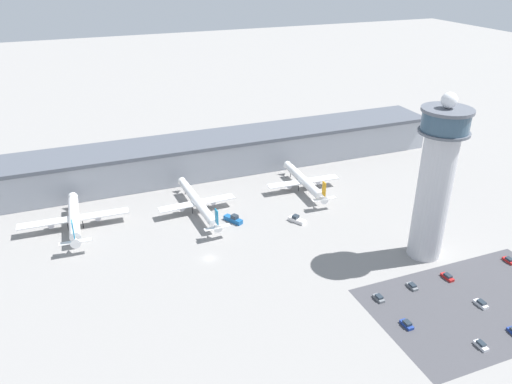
{
  "coord_description": "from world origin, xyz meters",
  "views": [
    {
      "loc": [
        -37.13,
        -137.25,
        93.9
      ],
      "look_at": [
        27.19,
        25.83,
        8.35
      ],
      "focal_mm": 35.0,
      "sensor_mm": 36.0,
      "label": 1
    }
  ],
  "objects": [
    {
      "name": "ground_plane",
      "position": [
        0.0,
        0.0,
        0.0
      ],
      "size": [
        1000.0,
        1000.0,
        0.0
      ],
      "primitive_type": "plane",
      "color": "gray"
    },
    {
      "name": "terminal_building",
      "position": [
        0.0,
        70.0,
        8.42
      ],
      "size": [
        267.96,
        25.0,
        16.64
      ],
      "color": "#A3A8B2",
      "rests_on": "ground"
    },
    {
      "name": "control_tower",
      "position": [
        68.85,
        -24.25,
        28.54
      ],
      "size": [
        15.58,
        15.58,
        56.19
      ],
      "color": "#BCBCC1",
      "rests_on": "ground"
    },
    {
      "name": "parking_lot_surface",
      "position": [
        66.49,
        -52.4,
        0.0
      ],
      "size": [
        64.0,
        40.0,
        0.01
      ],
      "primitive_type": "cube",
      "color": "#424247",
      "rests_on": "ground"
    },
    {
      "name": "airplane_gate_alpha",
      "position": [
        -40.56,
        37.17,
        4.52
      ],
      "size": [
        39.66,
        38.2,
        12.69
      ],
      "color": "white",
      "rests_on": "ground"
    },
    {
      "name": "airplane_gate_bravo",
      "position": [
        5.46,
        32.71,
        4.35
      ],
      "size": [
        30.85,
        45.3,
        11.72
      ],
      "color": "white",
      "rests_on": "ground"
    },
    {
      "name": "airplane_gate_charlie",
      "position": [
        53.38,
        35.76,
        4.27
      ],
      "size": [
        32.32,
        39.25,
        11.9
      ],
      "color": "white",
      "rests_on": "ground"
    },
    {
      "name": "service_truck_catering",
      "position": [
        38.47,
        11.93,
        0.87
      ],
      "size": [
        5.46,
        7.16,
        2.53
      ],
      "color": "black",
      "rests_on": "ground"
    },
    {
      "name": "service_truck_fuel",
      "position": [
        15.9,
        20.74,
        1.09
      ],
      "size": [
        5.88,
        8.16,
        3.13
      ],
      "color": "black",
      "rests_on": "ground"
    },
    {
      "name": "car_blue_compact",
      "position": [
        92.39,
        -38.69,
        0.58
      ],
      "size": [
        1.88,
        4.29,
        1.5
      ],
      "color": "black",
      "rests_on": "ground"
    },
    {
      "name": "car_maroon_suv",
      "position": [
        54.27,
        -66.2,
        0.6
      ],
      "size": [
        1.7,
        4.08,
        1.54
      ],
      "color": "black",
      "rests_on": "ground"
    },
    {
      "name": "car_navy_sedan",
      "position": [
        66.91,
        -38.67,
        0.6
      ],
      "size": [
        1.91,
        4.63,
        1.55
      ],
      "color": "black",
      "rests_on": "ground"
    },
    {
      "name": "car_silver_sedan",
      "position": [
        53.53,
        -38.52,
        0.52
      ],
      "size": [
        1.82,
        4.02,
        1.36
      ],
      "color": "black",
      "rests_on": "ground"
    },
    {
      "name": "car_yellow_taxi",
      "position": [
        66.89,
        -52.96,
        0.62
      ],
      "size": [
        1.96,
        4.38,
        1.59
      ],
      "color": "black",
      "rests_on": "ground"
    },
    {
      "name": "car_red_hatchback",
      "position": [
        41.19,
        -52.37,
        0.62
      ],
      "size": [
        1.97,
        4.23,
        1.59
      ],
      "color": "black",
      "rests_on": "ground"
    },
    {
      "name": "car_black_suv",
      "position": [
        40.63,
        -39.65,
        0.57
      ],
      "size": [
        1.97,
        4.06,
        1.48
      ],
      "color": "black",
      "rests_on": "ground"
    }
  ]
}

